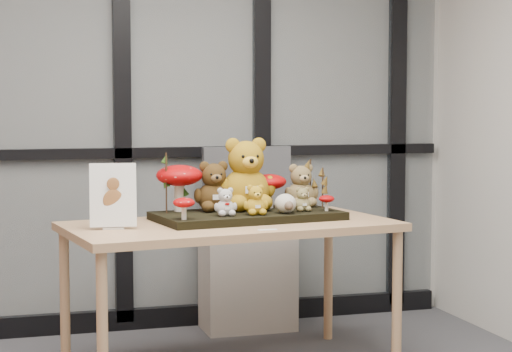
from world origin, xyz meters
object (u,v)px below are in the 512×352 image
object	(u,v)px
bear_brown_medium	(214,184)
mushroom_front_left	(184,207)
bear_white_bow	(225,200)
mushroom_back_right	(270,189)
mushroom_back_left	(179,186)
bear_tan_back	(301,183)
plush_cream_hedgehog	(285,202)
display_table	(231,236)
diorama_tray	(248,216)
mushroom_front_right	(327,202)
sign_holder	(113,198)
bear_small_yellow	(255,198)
bear_pooh_yellow	(246,170)
cabinet	(248,270)
bear_beige_small	(302,198)
monitor	(247,178)

from	to	relation	value
bear_brown_medium	mushroom_front_left	distance (m)	0.38
bear_white_bow	mushroom_back_right	world-z (taller)	mushroom_back_right
bear_brown_medium	mushroom_back_left	world-z (taller)	bear_brown_medium
bear_tan_back	bear_white_bow	distance (m)	0.57
mushroom_back_left	plush_cream_hedgehog	bearing A→B (deg)	-24.82
display_table	plush_cream_hedgehog	world-z (taller)	plush_cream_hedgehog
diorama_tray	plush_cream_hedgehog	bearing A→B (deg)	-40.78
display_table	bear_white_bow	xyz separation A→B (m)	(-0.04, -0.04, 0.18)
mushroom_front_right	sign_holder	world-z (taller)	sign_holder
bear_small_yellow	mushroom_front_left	bearing A→B (deg)	-175.56
bear_small_yellow	mushroom_back_left	world-z (taller)	mushroom_back_left
bear_pooh_yellow	cabinet	world-z (taller)	bear_pooh_yellow
bear_beige_small	cabinet	xyz separation A→B (m)	(-0.07, 0.77, -0.51)
bear_brown_medium	mushroom_back_left	xyz separation A→B (m)	(-0.17, 0.02, -0.01)
bear_tan_back	mushroom_front_left	size ratio (longest dim) A/B	2.16
bear_tan_back	cabinet	distance (m)	0.81
bear_brown_medium	bear_beige_small	size ratio (longest dim) A/B	2.06
plush_cream_hedgehog	sign_holder	bearing A→B (deg)	174.22
bear_pooh_yellow	mushroom_front_left	size ratio (longest dim) A/B	3.53
display_table	bear_white_bow	distance (m)	0.19
mushroom_back_right	plush_cream_hedgehog	bearing A→B (deg)	-88.39
mushroom_front_right	bear_small_yellow	bearing A→B (deg)	-173.58
bear_small_yellow	monitor	world-z (taller)	monitor
bear_brown_medium	plush_cream_hedgehog	bearing A→B (deg)	-40.71
bear_beige_small	cabinet	distance (m)	0.93
bear_pooh_yellow	mushroom_back_right	xyz separation A→B (m)	(0.14, 0.03, -0.11)
bear_tan_back	bear_beige_small	xyz separation A→B (m)	(-0.06, -0.21, -0.06)
bear_beige_small	cabinet	bearing A→B (deg)	86.93
bear_pooh_yellow	mushroom_back_left	bearing A→B (deg)	169.51
bear_small_yellow	sign_holder	distance (m)	0.71
bear_pooh_yellow	sign_holder	xyz separation A→B (m)	(-0.72, -0.25, -0.10)
cabinet	mushroom_front_right	bearing A→B (deg)	-76.68
bear_pooh_yellow	cabinet	xyz separation A→B (m)	(0.19, 0.62, -0.64)
cabinet	display_table	bearing A→B (deg)	-111.63
diorama_tray	bear_beige_small	world-z (taller)	bear_beige_small
bear_beige_small	display_table	bearing A→B (deg)	175.93
bear_beige_small	mushroom_front_right	xyz separation A→B (m)	(0.12, -0.03, -0.02)
bear_beige_small	mushroom_back_left	size ratio (longest dim) A/B	0.52
bear_beige_small	monitor	xyz separation A→B (m)	(-0.07, 0.79, 0.04)
bear_small_yellow	bear_white_bow	world-z (taller)	bear_small_yellow
bear_beige_small	diorama_tray	bearing A→B (deg)	161.79
cabinet	bear_white_bow	bearing A→B (deg)	-112.85
bear_tan_back	mushroom_back_left	size ratio (longest dim) A/B	0.95
bear_pooh_yellow	mushroom_front_right	bearing A→B (deg)	-34.47
diorama_tray	bear_white_bow	size ratio (longest dim) A/B	6.06
diorama_tray	cabinet	bearing A→B (deg)	65.85
bear_beige_small	mushroom_back_right	bearing A→B (deg)	113.77
bear_small_yellow	mushroom_front_right	bearing A→B (deg)	-1.77
mushroom_front_right	bear_pooh_yellow	bearing A→B (deg)	153.72
mushroom_front_right	monitor	bearing A→B (deg)	103.03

